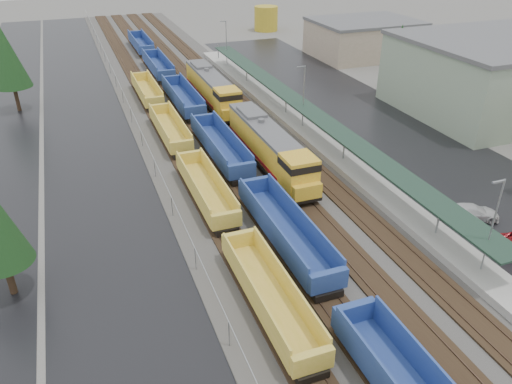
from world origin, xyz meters
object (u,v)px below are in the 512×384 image
locomotive_trail (212,89)px  parked_car_east_c (471,212)px  well_string_blue (220,147)px  well_string_yellow (232,234)px  storage_tank (266,18)px  locomotive_lead (270,148)px

locomotive_trail → parked_car_east_c: 38.41m
locomotive_trail → parked_car_east_c: bearing=-71.1°
locomotive_trail → well_string_blue: 17.03m
well_string_yellow → storage_tank: size_ratio=17.22×
locomotive_lead → well_string_yellow: 14.35m
locomotive_lead → storage_tank: 71.27m
well_string_yellow → well_string_blue: size_ratio=0.76×
locomotive_trail → locomotive_lead: bearing=-90.0°
well_string_yellow → storage_tank: bearing=66.6°
locomotive_lead → storage_tank: bearing=68.7°
locomotive_trail → well_string_yellow: bearing=-103.7°
well_string_yellow → parked_car_east_c: (20.43, -3.45, -0.47)m
parked_car_east_c → locomotive_trail: bearing=39.7°
parked_car_east_c → well_string_blue: bearing=60.5°
locomotive_lead → well_string_blue: locomotive_lead is taller
well_string_yellow → parked_car_east_c: size_ratio=19.46×
locomotive_lead → parked_car_east_c: locomotive_lead is taller
locomotive_lead → well_string_blue: size_ratio=0.16×
locomotive_trail → well_string_yellow: 33.84m
locomotive_lead → well_string_yellow: (-8.00, -11.86, -1.18)m
well_string_blue → locomotive_trail: bearing=76.4°
well_string_blue → storage_tank: bearing=64.3°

